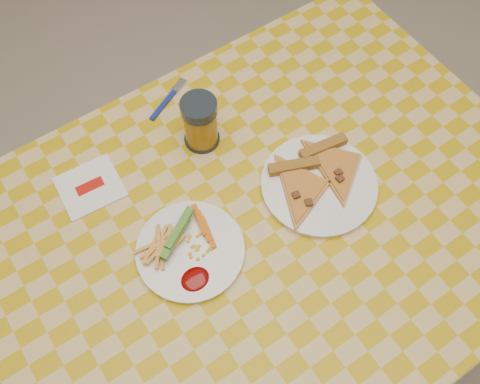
# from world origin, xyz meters

# --- Properties ---
(ground) EXTENTS (8.00, 8.00, 0.00)m
(ground) POSITION_xyz_m (0.00, 0.00, 0.00)
(ground) COLOR #BFB499
(ground) RESTS_ON ground
(table) EXTENTS (1.28, 0.88, 0.76)m
(table) POSITION_xyz_m (0.00, 0.00, 0.68)
(table) COLOR white
(table) RESTS_ON ground
(plate_left) EXTENTS (0.27, 0.27, 0.01)m
(plate_left) POSITION_xyz_m (-0.11, 0.02, 0.76)
(plate_left) COLOR white
(plate_left) RESTS_ON table
(plate_right) EXTENTS (0.30, 0.30, 0.01)m
(plate_right) POSITION_xyz_m (0.19, -0.00, 0.76)
(plate_right) COLOR white
(plate_right) RESTS_ON table
(fries_veggies) EXTENTS (0.17, 0.16, 0.04)m
(fries_veggies) POSITION_xyz_m (-0.12, 0.04, 0.78)
(fries_veggies) COLOR #F1B84C
(fries_veggies) RESTS_ON plate_left
(pizza_slices) EXTENTS (0.27, 0.24, 0.02)m
(pizza_slices) POSITION_xyz_m (0.19, 0.01, 0.78)
(pizza_slices) COLOR gold
(pizza_slices) RESTS_ON plate_right
(drink_glass) EXTENTS (0.08, 0.08, 0.13)m
(drink_glass) POSITION_xyz_m (0.05, 0.24, 0.82)
(drink_glass) COLOR black
(drink_glass) RESTS_ON table
(napkin) EXTENTS (0.13, 0.12, 0.01)m
(napkin) POSITION_xyz_m (-0.21, 0.26, 0.76)
(napkin) COLOR white
(napkin) RESTS_ON table
(fork) EXTENTS (0.13, 0.07, 0.01)m
(fork) POSITION_xyz_m (0.04, 0.37, 0.76)
(fork) COLOR navy
(fork) RESTS_ON table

